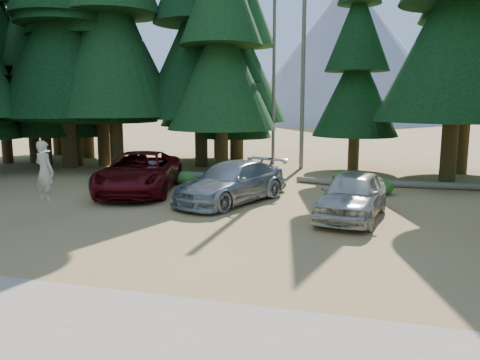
{
  "coord_description": "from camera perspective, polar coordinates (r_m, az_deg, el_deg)",
  "views": [
    {
      "loc": [
        4.57,
        -12.95,
        3.84
      ],
      "look_at": [
        0.43,
        2.16,
        1.25
      ],
      "focal_mm": 35.0,
      "sensor_mm": 36.0,
      "label": 1
    }
  ],
  "objects": [
    {
      "name": "ground",
      "position": [
        14.26,
        -3.98,
        -6.26
      ],
      "size": [
        160.0,
        160.0,
        0.0
      ],
      "primitive_type": "plane",
      "color": "olive",
      "rests_on": "ground"
    },
    {
      "name": "gravel_strip",
      "position": [
        8.78,
        -18.76,
        -17.03
      ],
      "size": [
        26.0,
        3.5,
        0.01
      ],
      "primitive_type": "cube",
      "color": "tan",
      "rests_on": "ground"
    },
    {
      "name": "forest_belt_north",
      "position": [
        28.58,
        5.99,
        1.62
      ],
      "size": [
        36.0,
        7.0,
        22.0
      ],
      "primitive_type": null,
      "color": "black",
      "rests_on": "ground"
    },
    {
      "name": "snag_front",
      "position": [
        27.79,
        7.71,
        13.77
      ],
      "size": [
        0.24,
        0.24,
        12.0
      ],
      "primitive_type": "cylinder",
      "color": "#6B6556",
      "rests_on": "ground"
    },
    {
      "name": "snag_back",
      "position": [
        29.54,
        4.14,
        11.62
      ],
      "size": [
        0.2,
        0.2,
        10.0
      ],
      "primitive_type": "cylinder",
      "color": "#6B6556",
      "rests_on": "ground"
    },
    {
      "name": "mountain_peak",
      "position": [
        101.82,
        11.59,
        14.21
      ],
      "size": [
        48.0,
        50.0,
        28.0
      ],
      "color": "gray",
      "rests_on": "ground"
    },
    {
      "name": "red_pickup",
      "position": [
        20.65,
        -12.15,
        0.92
      ],
      "size": [
        4.33,
        6.79,
        1.74
      ],
      "primitive_type": "imported",
      "rotation": [
        0.0,
        0.0,
        0.25
      ],
      "color": "#58070D",
      "rests_on": "ground"
    },
    {
      "name": "silver_minivan_center",
      "position": [
        18.21,
        -1.05,
        -0.28
      ],
      "size": [
        4.02,
        5.81,
        1.56
      ],
      "primitive_type": "imported",
      "rotation": [
        0.0,
        0.0,
        -0.38
      ],
      "color": "#9EA1A6",
      "rests_on": "ground"
    },
    {
      "name": "silver_minivan_right",
      "position": [
        16.12,
        13.53,
        -1.8
      ],
      "size": [
        2.55,
        4.84,
        1.57
      ],
      "primitive_type": "imported",
      "rotation": [
        0.0,
        0.0,
        -0.16
      ],
      "color": "beige",
      "rests_on": "ground"
    },
    {
      "name": "frisbee_player",
      "position": [
        16.64,
        -22.73,
        1.01
      ],
      "size": [
        0.83,
        0.64,
        2.01
      ],
      "rotation": [
        0.0,
        0.0,
        2.91
      ],
      "color": "beige",
      "rests_on": "ground"
    },
    {
      "name": "log_left",
      "position": [
        24.6,
        -9.02,
        0.7
      ],
      "size": [
        4.82,
        0.71,
        0.34
      ],
      "primitive_type": "cylinder",
      "rotation": [
        0.0,
        1.57,
        0.08
      ],
      "color": "#6B6556",
      "rests_on": "ground"
    },
    {
      "name": "log_mid",
      "position": [
        22.42,
        10.81,
        -0.28
      ],
      "size": [
        3.25,
        1.4,
        0.28
      ],
      "primitive_type": "cylinder",
      "rotation": [
        0.0,
        1.57,
        -0.35
      ],
      "color": "#6B6556",
      "rests_on": "ground"
    },
    {
      "name": "log_right",
      "position": [
        22.82,
        22.17,
        -0.59
      ],
      "size": [
        4.98,
        0.42,
        0.32
      ],
      "primitive_type": "cylinder",
      "rotation": [
        0.0,
        1.57,
        0.02
      ],
      "color": "#6B6556",
      "rests_on": "ground"
    },
    {
      "name": "shrub_far_left",
      "position": [
        22.43,
        -6.81,
        0.27
      ],
      "size": [
        1.12,
        1.12,
        0.62
      ],
      "primitive_type": "ellipsoid",
      "color": "#265E1C",
      "rests_on": "ground"
    },
    {
      "name": "shrub_left",
      "position": [
        21.75,
        -3.27,
        -0.26
      ],
      "size": [
        0.73,
        0.73,
        0.4
      ],
      "primitive_type": "ellipsoid",
      "color": "#265E1C",
      "rests_on": "ground"
    },
    {
      "name": "shrub_center_left",
      "position": [
        20.65,
        4.22,
        -0.53
      ],
      "size": [
        1.06,
        1.06,
        0.58
      ],
      "primitive_type": "ellipsoid",
      "color": "#265E1C",
      "rests_on": "ground"
    },
    {
      "name": "shrub_center_right",
      "position": [
        21.59,
        0.38,
        -0.14
      ],
      "size": [
        0.96,
        0.96,
        0.53
      ],
      "primitive_type": "ellipsoid",
      "color": "#265E1C",
      "rests_on": "ground"
    },
    {
      "name": "shrub_right",
      "position": [
        20.64,
        16.58,
        -0.78
      ],
      "size": [
        1.22,
        1.22,
        0.67
      ],
      "primitive_type": "ellipsoid",
      "color": "#265E1C",
      "rests_on": "ground"
    },
    {
      "name": "shrub_far_right",
      "position": [
        22.96,
        12.51,
        0.31
      ],
      "size": [
        1.11,
        1.11,
        0.61
      ],
      "primitive_type": "ellipsoid",
      "color": "#265E1C",
      "rests_on": "ground"
    },
    {
      "name": "shrub_edge_west",
      "position": [
        23.51,
        -17.34,
        0.01
      ],
      "size": [
        0.67,
        0.67,
        0.37
      ],
      "primitive_type": "ellipsoid",
      "color": "#265E1C",
      "rests_on": "ground"
    }
  ]
}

